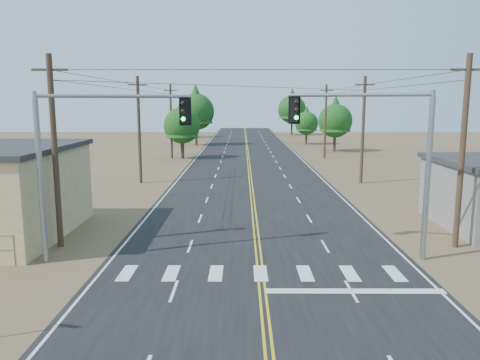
{
  "coord_description": "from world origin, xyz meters",
  "views": [
    {
      "loc": [
        -0.83,
        -11.98,
        7.57
      ],
      "look_at": [
        -0.94,
        12.58,
        3.5
      ],
      "focal_mm": 35.0,
      "sensor_mm": 36.0,
      "label": 1
    }
  ],
  "objects": [
    {
      "name": "signal_mast_left",
      "position": [
        -8.22,
        10.2,
        5.53
      ],
      "size": [
        7.03,
        2.51,
        8.1
      ],
      "rotation": [
        0.0,
        0.0,
        0.32
      ],
      "color": "gray",
      "rests_on": "ground"
    },
    {
      "name": "utility_pole_right_far",
      "position": [
        10.5,
        52.0,
        5.12
      ],
      "size": [
        1.8,
        0.3,
        10.0
      ],
      "color": "#4C3826",
      "rests_on": "ground"
    },
    {
      "name": "tree_left_far",
      "position": [
        -11.92,
        91.05,
        4.39
      ],
      "size": [
        4.31,
        4.31,
        7.18
      ],
      "color": "#3F2D1E",
      "rests_on": "ground"
    },
    {
      "name": "utility_pole_left_mid",
      "position": [
        -10.5,
        32.0,
        5.12
      ],
      "size": [
        1.8,
        0.3,
        10.0
      ],
      "color": "#4C3826",
      "rests_on": "ground"
    },
    {
      "name": "signal_mast_right",
      "position": [
        6.11,
        10.64,
        5.54
      ],
      "size": [
        6.63,
        2.44,
        8.17
      ],
      "rotation": [
        0.0,
        0.0,
        -0.33
      ],
      "color": "gray",
      "rests_on": "ground"
    },
    {
      "name": "utility_pole_right_mid",
      "position": [
        10.5,
        32.0,
        5.12
      ],
      "size": [
        1.8,
        0.3,
        10.0
      ],
      "color": "#4C3826",
      "rests_on": "ground"
    },
    {
      "name": "tree_right_mid",
      "position": [
        10.96,
        74.02,
        4.31
      ],
      "size": [
        4.23,
        4.23,
        7.05
      ],
      "color": "#3F2D1E",
      "rests_on": "ground"
    },
    {
      "name": "utility_pole_left_near",
      "position": [
        -10.5,
        12.0,
        5.12
      ],
      "size": [
        1.8,
        0.3,
        10.0
      ],
      "color": "#4C3826",
      "rests_on": "ground"
    },
    {
      "name": "tree_left_near",
      "position": [
        -9.0,
        51.71,
        5.03
      ],
      "size": [
        4.94,
        4.94,
        8.23
      ],
      "color": "#3F2D1E",
      "rests_on": "ground"
    },
    {
      "name": "tree_right_far",
      "position": [
        10.88,
        98.94,
        6.68
      ],
      "size": [
        6.55,
        6.55,
        10.92
      ],
      "color": "#3F2D1E",
      "rests_on": "ground"
    },
    {
      "name": "utility_pole_left_far",
      "position": [
        -10.5,
        52.0,
        5.12
      ],
      "size": [
        1.8,
        0.3,
        10.0
      ],
      "color": "#4C3826",
      "rests_on": "ground"
    },
    {
      "name": "road",
      "position": [
        0.0,
        30.0,
        0.01
      ],
      "size": [
        15.0,
        200.0,
        0.02
      ],
      "primitive_type": "cube",
      "color": "black",
      "rests_on": "ground"
    },
    {
      "name": "utility_pole_right_near",
      "position": [
        10.5,
        12.0,
        5.12
      ],
      "size": [
        1.8,
        0.3,
        10.0
      ],
      "color": "#4C3826",
      "rests_on": "ground"
    },
    {
      "name": "tree_right_near",
      "position": [
        13.65,
        61.22,
        5.33
      ],
      "size": [
        5.23,
        5.23,
        8.72
      ],
      "color": "#3F2D1E",
      "rests_on": "ground"
    },
    {
      "name": "tree_left_mid",
      "position": [
        -9.07,
        72.07,
        6.64
      ],
      "size": [
        6.51,
        6.51,
        10.85
      ],
      "color": "#3F2D1E",
      "rests_on": "ground"
    }
  ]
}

